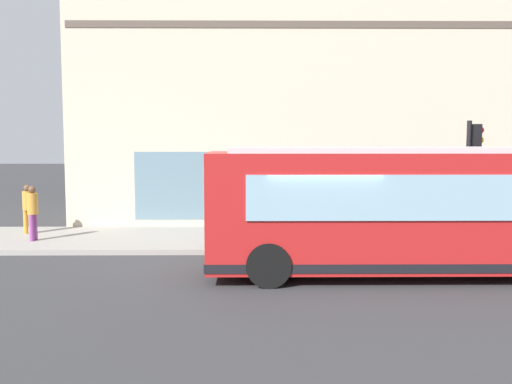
{
  "coord_description": "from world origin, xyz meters",
  "views": [
    {
      "loc": [
        -13.51,
        1.62,
        3.3
      ],
      "look_at": [
        3.04,
        1.46,
        1.74
      ],
      "focal_mm": 40.79,
      "sensor_mm": 36.0,
      "label": 1
    }
  ],
  "objects_px": {
    "traffic_light_near_corner": "(473,159)",
    "fire_hydrant": "(413,226)",
    "city_bus_nearside": "(417,211)",
    "pedestrian_walking_along_curb": "(28,206)",
    "pedestrian_near_hydrant": "(33,209)"
  },
  "relations": [
    {
      "from": "city_bus_nearside",
      "to": "pedestrian_near_hydrant",
      "type": "bearing_deg",
      "value": 69.75
    },
    {
      "from": "traffic_light_near_corner",
      "to": "pedestrian_near_hydrant",
      "type": "bearing_deg",
      "value": 85.17
    },
    {
      "from": "city_bus_nearside",
      "to": "pedestrian_walking_along_curb",
      "type": "bearing_deg",
      "value": 65.05
    },
    {
      "from": "pedestrian_walking_along_curb",
      "to": "traffic_light_near_corner",
      "type": "bearing_deg",
      "value": -100.08
    },
    {
      "from": "traffic_light_near_corner",
      "to": "pedestrian_walking_along_curb",
      "type": "xyz_separation_m",
      "value": [
        2.43,
        13.67,
        -1.61
      ]
    },
    {
      "from": "fire_hydrant",
      "to": "pedestrian_walking_along_curb",
      "type": "relative_size",
      "value": 0.46
    },
    {
      "from": "traffic_light_near_corner",
      "to": "pedestrian_walking_along_curb",
      "type": "bearing_deg",
      "value": 79.92
    },
    {
      "from": "city_bus_nearside",
      "to": "pedestrian_near_hydrant",
      "type": "distance_m",
      "value": 11.34
    },
    {
      "from": "traffic_light_near_corner",
      "to": "fire_hydrant",
      "type": "distance_m",
      "value": 2.93
    },
    {
      "from": "city_bus_nearside",
      "to": "pedestrian_walking_along_curb",
      "type": "xyz_separation_m",
      "value": [
        5.25,
        11.29,
        -0.48
      ]
    },
    {
      "from": "city_bus_nearside",
      "to": "traffic_light_near_corner",
      "type": "xyz_separation_m",
      "value": [
        2.82,
        -2.38,
        1.13
      ]
    },
    {
      "from": "pedestrian_walking_along_curb",
      "to": "fire_hydrant",
      "type": "bearing_deg",
      "value": -94.15
    },
    {
      "from": "city_bus_nearside",
      "to": "traffic_light_near_corner",
      "type": "bearing_deg",
      "value": -40.11
    },
    {
      "from": "city_bus_nearside",
      "to": "traffic_light_near_corner",
      "type": "distance_m",
      "value": 3.86
    },
    {
      "from": "city_bus_nearside",
      "to": "pedestrian_walking_along_curb",
      "type": "relative_size",
      "value": 6.24
    }
  ]
}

